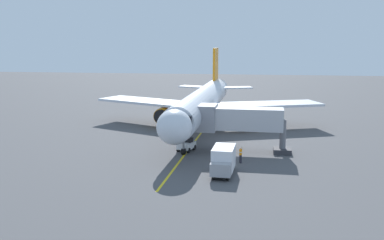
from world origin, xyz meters
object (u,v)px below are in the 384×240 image
at_px(ground_crew_wing_walker, 253,118).
at_px(airplane, 202,103).
at_px(jet_bridge, 233,120).
at_px(ground_crew_marshaller, 241,155).
at_px(tug_portside, 186,145).
at_px(box_truck_near_nose, 223,160).

bearing_deg(ground_crew_wing_walker, airplane, 41.84).
bearing_deg(jet_bridge, ground_crew_marshaller, 102.75).
relative_size(airplane, tug_portside, 15.35).
bearing_deg(box_truck_near_nose, jet_bridge, -92.58).
xyz_separation_m(ground_crew_wing_walker, tug_portside, (7.44, 18.28, -0.18)).
distance_m(jet_bridge, ground_crew_marshaller, 5.69).
bearing_deg(box_truck_near_nose, ground_crew_wing_walker, -95.21).
height_order(ground_crew_marshaller, box_truck_near_nose, box_truck_near_nose).
distance_m(jet_bridge, tug_portside, 6.22).
bearing_deg(ground_crew_marshaller, box_truck_near_nose, 70.86).
xyz_separation_m(ground_crew_marshaller, box_truck_near_nose, (1.49, 4.30, 0.50)).
xyz_separation_m(jet_bridge, tug_portside, (5.39, 0.49, -3.06)).
xyz_separation_m(airplane, ground_crew_marshaller, (-6.18, 16.19, -3.12)).
distance_m(ground_crew_wing_walker, tug_portside, 19.74).
height_order(jet_bridge, ground_crew_wing_walker, jet_bridge).
bearing_deg(airplane, tug_portside, 88.56).
height_order(airplane, tug_portside, airplane).
height_order(jet_bridge, ground_crew_marshaller, jet_bridge).
height_order(ground_crew_marshaller, tug_portside, ground_crew_marshaller).
relative_size(ground_crew_wing_walker, box_truck_near_nose, 0.37).
distance_m(ground_crew_marshaller, box_truck_near_nose, 4.58).
xyz_separation_m(airplane, ground_crew_wing_walker, (-7.14, -6.39, -3.12)).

